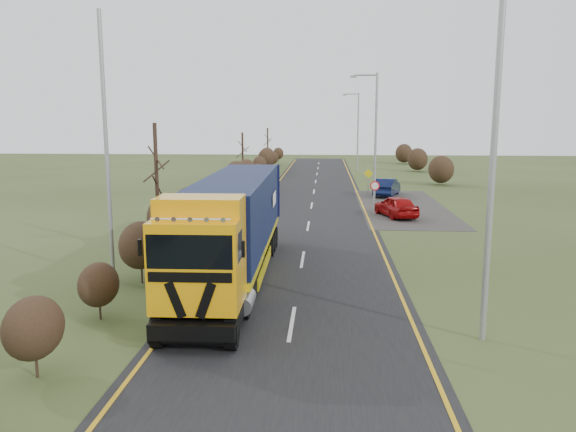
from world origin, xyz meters
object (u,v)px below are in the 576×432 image
at_px(lorry, 233,222).
at_px(speed_sign, 375,192).
at_px(car_blue_sedan, 387,187).
at_px(streetlight_near, 489,144).
at_px(car_red_hatchback, 396,206).

relative_size(lorry, speed_sign, 6.51).
height_order(lorry, car_blue_sedan, lorry).
bearing_deg(streetlight_near, speed_sign, 93.14).
bearing_deg(car_red_hatchback, speed_sign, -42.11).
bearing_deg(streetlight_near, car_red_hatchback, 89.52).
bearing_deg(speed_sign, car_blue_sedan, 79.19).
relative_size(car_red_hatchback, speed_sign, 1.82).
xyz_separation_m(lorry, streetlight_near, (7.88, -5.45, 3.25)).
bearing_deg(streetlight_near, lorry, 145.35).
distance_m(streetlight_near, speed_sign, 21.47).
relative_size(car_red_hatchback, streetlight_near, 0.41).
distance_m(car_blue_sedan, speed_sign, 9.73).
bearing_deg(lorry, car_blue_sedan, 70.29).
bearing_deg(speed_sign, lorry, -113.31).
relative_size(car_blue_sedan, streetlight_near, 0.44).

